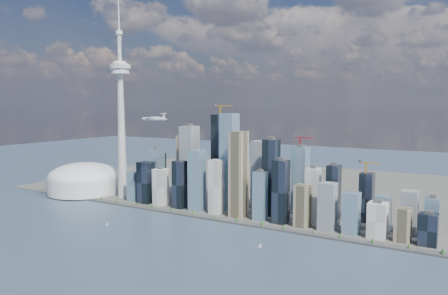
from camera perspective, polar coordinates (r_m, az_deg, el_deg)
The scene contains 10 objects.
ground at distance 813.68m, azimuth -12.89°, elevation -12.82°, with size 4000.00×4000.00×0.00m, color #35495D.
seawall at distance 1000.58m, azimuth -2.85°, elevation -9.03°, with size 1100.00×22.00×4.00m, color #383838.
land at distance 1388.74m, azimuth 7.51°, elevation -4.90°, with size 1400.00×900.00×3.00m, color #4C4C47.
shoreline_trees at distance 998.87m, azimuth -2.85°, elevation -8.65°, with size 960.53×7.20×8.80m.
skyscraper_cluster at distance 1027.12m, azimuth 2.60°, elevation -4.28°, with size 736.00×142.00×252.79m.
needle_tower at distance 1203.52m, azimuth -13.31°, elevation 4.59°, with size 56.00×56.00×550.50m.
dome_stadium at distance 1316.06m, azimuth -17.82°, elevation -4.05°, with size 200.00×200.00×86.00m.
airplane at distance 1005.35m, azimuth -9.13°, elevation 3.77°, with size 67.74×60.10×16.52m.
sailboat_west at distance 970.78m, azimuth -15.02°, elevation -9.65°, with size 5.67×3.56×8.14m.
sailboat_east at distance 804.84m, azimuth 4.74°, elevation -12.67°, with size 7.08×3.13×9.79m.
Camera 1 is at (536.30, -555.21, 257.28)m, focal length 35.00 mm.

